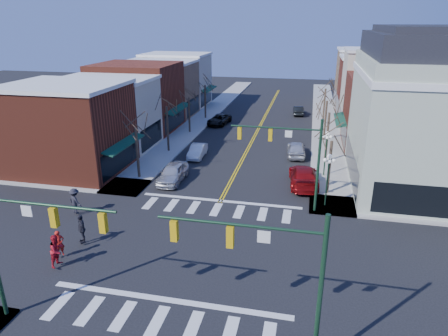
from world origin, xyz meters
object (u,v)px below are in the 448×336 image
Objects in this scene: victorian_corner at (434,111)px; pedestrian_dark_a at (81,229)px; lamppost_corner at (328,171)px; car_left_mid at (197,151)px; pedestrian_red_a at (59,243)px; car_right_far at (298,110)px; car_right_mid at (296,149)px; pedestrian_dark_b at (75,201)px; lamppost_midblock at (326,146)px; car_right_near at (304,176)px; pedestrian_red_b at (57,250)px; car_left_near at (173,173)px; car_left_far at (219,120)px.

pedestrian_dark_a is at bearing -147.78° from victorian_corner.
lamppost_corner is 16.23m from car_left_mid.
car_right_far is at bearing 25.64° from pedestrian_red_a.
victorian_corner is 22.39m from car_left_mid.
car_left_mid is at bearing 10.10° from car_right_mid.
car_left_mid is 2.06× the size of pedestrian_dark_b.
lamppost_midblock is at bearing -15.04° from car_left_mid.
pedestrian_dark_b is (-5.20, -14.77, 0.46)m from car_left_mid.
lamppost_midblock is at bearing 92.04° from car_right_far.
car_right_far is (-1.60, 27.93, -0.17)m from car_right_near.
car_right_mid is 26.85m from pedestrian_red_b.
pedestrian_dark_a is at bearing 54.85° from car_right_mid.
car_right_mid is 19.96m from car_right_far.
pedestrian_dark_b is at bearing 24.16° from car_right_near.
car_left_near is 11.62m from pedestrian_dark_a.
victorian_corner reaches higher than car_right_near.
pedestrian_red_b is at bearing 138.34° from pedestrian_dark_b.
victorian_corner is 3.52× the size of car_left_mid.
pedestrian_dark_b is (-2.70, 6.33, -0.01)m from pedestrian_red_b.
car_left_near is 13.40m from pedestrian_red_a.
lamppost_corner reaches higher than car_left_near.
car_left_far is at bearing 91.66° from car_left_near.
pedestrian_dark_b is at bearing 174.87° from pedestrian_dark_a.
car_left_near is at bearing 2.50° from car_right_near.
lamppost_corner is at bearing -51.96° from car_left_far.
car_left_near is 2.44× the size of pedestrian_dark_b.
car_left_near is 1.17× the size of car_right_far.
car_right_mid is (-2.81, 5.50, -2.16)m from lamppost_midblock.
lamppost_midblock is 1.07× the size of car_left_mid.
pedestrian_dark_a reaches higher than car_left_near.
victorian_corner is 3.04× the size of car_right_mid.
pedestrian_red_a is 0.85× the size of pedestrian_dark_a.
pedestrian_dark_b is at bearing 44.39° from car_right_mid.
victorian_corner is at bearing 80.76° from pedestrian_dark_a.
pedestrian_dark_b is at bearing 64.35° from pedestrian_red_a.
lamppost_corner is at bearing 90.50° from car_right_far.
pedestrian_red_a is 0.84× the size of pedestrian_red_b.
pedestrian_red_a reaches higher than car_right_mid.
car_left_near is 0.82× the size of car_right_near.
car_left_near is at bearing -170.54° from victorian_corner.
lamppost_corner is 1.07× the size of car_left_mid.
car_left_near is 7.05m from car_left_mid.
lamppost_corner is 12.52m from car_right_mid.
lamppost_midblock reaches higher than car_left_near.
car_left_mid is at bearing 87.80° from car_left_near.
victorian_corner is 7.28× the size of pedestrian_dark_b.
pedestrian_red_b reaches higher than car_left_mid.
pedestrian_red_b reaches higher than car_left_far.
car_right_near is at bearing 92.09° from pedestrian_dark_a.
car_right_mid is (-11.11, 6.00, -5.86)m from victorian_corner.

